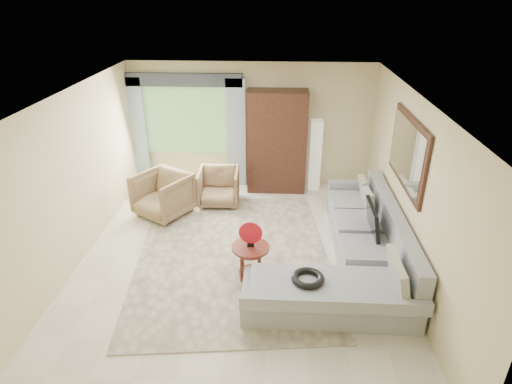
# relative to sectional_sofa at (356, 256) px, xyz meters

# --- Properties ---
(ground) EXTENTS (6.00, 6.00, 0.00)m
(ground) POSITION_rel_sectional_sofa_xyz_m (-1.78, 0.18, -0.28)
(ground) COLOR silver
(ground) RESTS_ON ground
(area_rug) EXTENTS (3.40, 4.29, 0.02)m
(area_rug) POSITION_rel_sectional_sofa_xyz_m (-1.90, 0.30, -0.27)
(area_rug) COLOR #C0B997
(area_rug) RESTS_ON ground
(sectional_sofa) EXTENTS (2.30, 3.46, 0.90)m
(sectional_sofa) POSITION_rel_sectional_sofa_xyz_m (0.00, 0.00, 0.00)
(sectional_sofa) COLOR #A8ACB1
(sectional_sofa) RESTS_ON ground
(tv_screen) EXTENTS (0.14, 0.74, 0.48)m
(tv_screen) POSITION_rel_sectional_sofa_xyz_m (0.27, 0.35, 0.44)
(tv_screen) COLOR black
(tv_screen) RESTS_ON sectional_sofa
(garden_hose) EXTENTS (0.43, 0.43, 0.09)m
(garden_hose) POSITION_rel_sectional_sofa_xyz_m (-0.78, -0.94, 0.26)
(garden_hose) COLOR black
(garden_hose) RESTS_ON sectional_sofa
(coffee_table) EXTENTS (0.55, 0.55, 0.55)m
(coffee_table) POSITION_rel_sectional_sofa_xyz_m (-1.57, -0.25, 0.01)
(coffee_table) COLOR #542016
(coffee_table) RESTS_ON ground
(red_disc) EXTENTS (0.34, 0.06, 0.34)m
(red_disc) POSITION_rel_sectional_sofa_xyz_m (-1.57, -0.25, 0.50)
(red_disc) COLOR red
(red_disc) RESTS_ON coffee_table
(armchair_left) EXTENTS (1.23, 1.24, 0.83)m
(armchair_left) POSITION_rel_sectional_sofa_xyz_m (-3.34, 1.61, 0.13)
(armchair_left) COLOR #8B6F4C
(armchair_left) RESTS_ON ground
(armchair_right) EXTENTS (0.80, 0.82, 0.72)m
(armchair_right) POSITION_rel_sectional_sofa_xyz_m (-2.36, 2.13, 0.08)
(armchair_right) COLOR #977552
(armchair_right) RESTS_ON ground
(potted_plant) EXTENTS (0.54, 0.47, 0.59)m
(potted_plant) POSITION_rel_sectional_sofa_xyz_m (-3.84, 2.53, 0.01)
(potted_plant) COLOR #999999
(potted_plant) RESTS_ON ground
(armoire) EXTENTS (1.20, 0.55, 2.10)m
(armoire) POSITION_rel_sectional_sofa_xyz_m (-1.23, 2.90, 0.77)
(armoire) COLOR black
(armoire) RESTS_ON ground
(floor_lamp) EXTENTS (0.24, 0.24, 1.50)m
(floor_lamp) POSITION_rel_sectional_sofa_xyz_m (-0.43, 2.96, 0.47)
(floor_lamp) COLOR silver
(floor_lamp) RESTS_ON ground
(window) EXTENTS (1.80, 0.04, 1.40)m
(window) POSITION_rel_sectional_sofa_xyz_m (-3.13, 3.15, 1.12)
(window) COLOR #669E59
(window) RESTS_ON wall_back
(curtain_left) EXTENTS (0.40, 0.08, 2.30)m
(curtain_left) POSITION_rel_sectional_sofa_xyz_m (-4.18, 3.06, 0.87)
(curtain_left) COLOR #9EB7CC
(curtain_left) RESTS_ON ground
(curtain_right) EXTENTS (0.40, 0.08, 2.30)m
(curtain_right) POSITION_rel_sectional_sofa_xyz_m (-2.08, 3.06, 0.87)
(curtain_right) COLOR #9EB7CC
(curtain_right) RESTS_ON ground
(valance) EXTENTS (2.40, 0.12, 0.26)m
(valance) POSITION_rel_sectional_sofa_xyz_m (-3.13, 3.08, 1.97)
(valance) COLOR #1E232D
(valance) RESTS_ON wall_back
(wall_mirror) EXTENTS (0.05, 1.70, 1.05)m
(wall_mirror) POSITION_rel_sectional_sofa_xyz_m (0.68, 0.53, 1.47)
(wall_mirror) COLOR black
(wall_mirror) RESTS_ON wall_right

